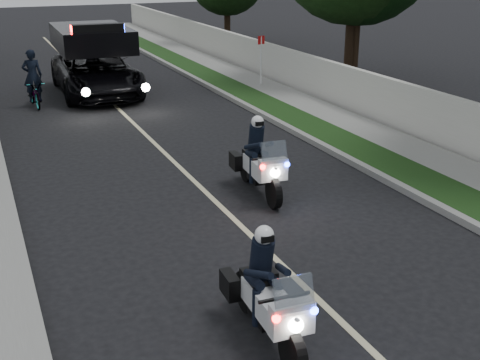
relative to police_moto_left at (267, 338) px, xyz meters
name	(u,v)px	position (x,y,z in m)	size (l,w,h in m)	color
ground	(340,321)	(1.18, -0.05, 0.00)	(120.00, 120.00, 0.00)	black
curb_right	(280,123)	(5.28, 9.95, 0.07)	(0.20, 60.00, 0.15)	gray
grass_verge	(300,121)	(5.98, 9.95, 0.08)	(1.20, 60.00, 0.16)	#193814
sidewalk_right	(335,117)	(7.28, 9.95, 0.08)	(1.40, 60.00, 0.16)	gray
property_wall	(363,94)	(8.28, 9.95, 0.75)	(0.22, 60.00, 1.50)	beige
lane_marking	(152,141)	(1.18, 9.95, 0.00)	(0.12, 50.00, 0.01)	#BFB78C
police_moto_left	(267,338)	(0.00, 0.00, 0.00)	(0.69, 1.97, 1.67)	silver
police_moto_right	(259,193)	(2.25, 5.03, 0.00)	(0.72, 2.07, 1.76)	silver
police_suv	(98,94)	(1.00, 16.80, 0.00)	(2.77, 5.99, 2.91)	black
bicycle	(36,107)	(-1.39, 15.61, 0.00)	(0.60, 1.72, 0.90)	black
cyclist	(36,107)	(-1.39, 15.61, 0.00)	(0.65, 0.43, 1.79)	black
sign_post	(261,88)	(7.18, 15.36, 0.00)	(0.33, 0.33, 2.10)	#A40B22
tree_right_c	(352,81)	(11.34, 15.14, 0.00)	(6.27, 6.27, 10.46)	black
tree_right_d	(347,81)	(11.07, 15.15, 0.00)	(6.37, 6.37, 10.62)	#1B3D14
tree_right_e	(227,44)	(10.74, 27.46, 0.00)	(4.49, 4.49, 7.49)	black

